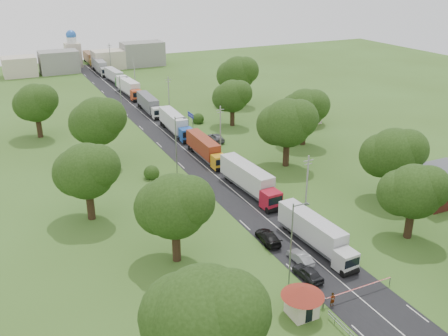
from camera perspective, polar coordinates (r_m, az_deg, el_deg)
ground at (r=74.69m, az=2.69°, el=-3.96°), size 260.00×260.00×0.00m
road at (r=91.24m, az=-3.26°, el=1.08°), size 8.00×200.00×0.04m
boom_barrier at (r=55.91m, az=13.98°, el=-13.62°), size 9.22×0.35×1.18m
guard_booth at (r=52.15m, az=8.96°, el=-14.39°), size 4.40×4.40×3.45m
info_sign at (r=105.27m, az=-3.84°, el=5.74°), size 0.12×3.10×4.10m
pole_1 at (r=70.01m, az=9.45°, el=-1.91°), size 1.60×0.24×9.00m
pole_2 at (r=92.62m, az=-0.41°, el=4.53°), size 1.60×0.24×9.00m
pole_3 at (r=117.58m, az=-6.33°, el=8.29°), size 1.60×0.24×9.00m
pole_4 at (r=143.66m, az=-10.19°, el=10.66°), size 1.60×0.24×9.00m
pole_5 at (r=170.35m, az=-12.89°, el=12.27°), size 1.60×0.24×9.00m
lamp_0 at (r=54.58m, az=7.83°, el=-8.22°), size 2.03×0.22×10.00m
lamp_1 at (r=83.13m, az=-5.41°, el=2.93°), size 2.03×0.22×10.00m
lamp_2 at (r=115.30m, az=-11.64°, el=8.12°), size 2.03×0.22×10.00m
tree_2 at (r=67.10m, az=20.84°, el=-2.47°), size 8.00×8.00×10.10m
tree_3 at (r=77.31m, az=18.80°, el=1.58°), size 8.80×8.80×11.07m
tree_4 at (r=86.14m, az=7.22°, el=5.16°), size 9.60×9.60×12.05m
tree_5 at (r=97.51m, az=9.16°, el=6.72°), size 8.80×8.80×11.07m
tree_6 at (r=108.31m, az=0.93°, el=8.24°), size 8.00×8.00×10.10m
tree_7 at (r=125.07m, az=1.55°, el=10.76°), size 9.60×9.60×12.05m
tree_9 at (r=40.27m, az=-2.35°, el=-16.57°), size 9.60×9.60×12.05m
tree_10 at (r=57.90m, az=-5.72°, el=-4.32°), size 8.80×8.80×11.07m
tree_11 at (r=69.66m, az=-15.46°, el=-0.29°), size 8.80×8.80×11.07m
tree_12 at (r=89.07m, az=-14.26°, el=5.22°), size 9.60×9.60×12.05m
tree_13 at (r=107.34m, az=-20.74°, el=7.00°), size 8.80×8.80×11.07m
house_brick at (r=80.58m, az=23.51°, el=-1.80°), size 8.60×6.60×5.20m
house_cream at (r=112.25m, az=9.04°, el=6.91°), size 10.08×10.08×5.80m
distant_town at (r=174.39m, az=-14.82°, el=11.92°), size 52.00×8.00×8.00m
church at (r=181.05m, az=-16.89°, el=12.69°), size 5.00×5.00×12.30m
truck_0 at (r=63.58m, az=10.44°, el=-7.31°), size 2.98×13.87×3.83m
truck_1 at (r=76.97m, az=2.95°, el=-1.31°), size 3.30×15.13×4.18m
truck_2 at (r=90.54m, az=-2.17°, el=2.29°), size 2.53×13.67×3.79m
truck_3 at (r=104.85m, az=-5.63°, el=5.13°), size 3.00×14.82×4.10m
truck_4 at (r=120.59m, az=-8.56°, el=7.24°), size 2.81×14.03×3.88m
truck_5 at (r=137.32m, az=-10.79°, el=9.04°), size 3.26×15.31×4.23m
truck_6 at (r=153.50m, az=-12.38°, el=10.22°), size 3.05×13.65×3.77m
truck_7 at (r=168.48m, az=-13.97°, el=11.22°), size 3.04×15.17×4.20m
truck_8 at (r=186.30m, az=-15.10°, el=12.06°), size 2.35×13.52×3.75m
car_lane_front at (r=58.31m, az=9.55°, el=-11.75°), size 1.99×4.35×1.45m
car_lane_mid at (r=60.98m, az=8.73°, el=-10.09°), size 1.51×4.05×1.32m
car_lane_rear at (r=64.52m, az=5.06°, el=-7.87°), size 2.51×5.12×1.43m
car_verge_near at (r=84.64m, az=3.14°, el=-0.12°), size 3.01×5.65×1.51m
car_verge_far at (r=99.70m, az=-0.94°, el=3.51°), size 2.10×4.92×1.66m
pedestrian_near at (r=54.70m, az=12.30°, el=-14.49°), size 0.58×0.39×1.57m
pedestrian_booth at (r=54.96m, az=7.97°, el=-13.95°), size 0.96×0.92×1.56m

